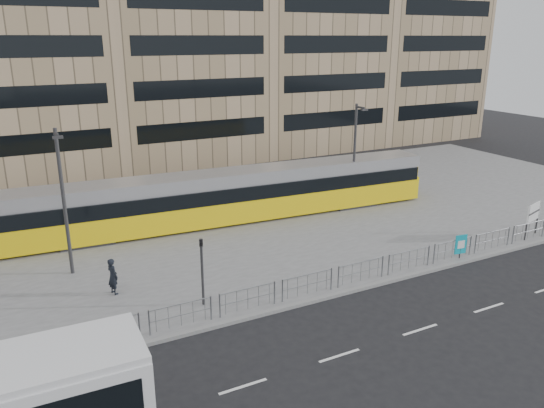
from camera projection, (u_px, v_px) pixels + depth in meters
name	position (u px, v px, depth m)	size (l,w,h in m)	color
ground	(326.00, 300.00, 24.25)	(120.00, 120.00, 0.00)	black
plaza	(225.00, 221.00, 34.37)	(64.00, 24.00, 0.15)	slate
kerb	(325.00, 298.00, 24.27)	(64.00, 0.25, 0.17)	gray
building_row	(145.00, 21.00, 50.00)	(70.40, 18.40, 31.20)	maroon
pedestrian_barrier	(356.00, 267.00, 25.25)	(32.07, 0.07, 1.10)	gray
road_markings	(401.00, 336.00, 21.31)	(62.00, 0.12, 0.01)	white
tram	(231.00, 196.00, 33.77)	(27.87, 4.41, 3.27)	yellow
station_sign	(533.00, 214.00, 31.03)	(1.74, 0.58, 2.06)	#2D2D30
ad_panel	(461.00, 245.00, 28.17)	(0.71, 0.15, 1.33)	#2D2D30
pedestrian	(113.00, 276.00, 24.25)	(0.63, 0.42, 1.73)	black
traffic_light_west	(202.00, 263.00, 22.93)	(0.22, 0.24, 3.10)	#2D2D30
lamp_post_west	(63.00, 197.00, 25.37)	(0.45, 1.04, 7.32)	#2D2D30
lamp_post_east	(355.00, 152.00, 35.60)	(0.45, 1.04, 7.15)	#2D2D30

